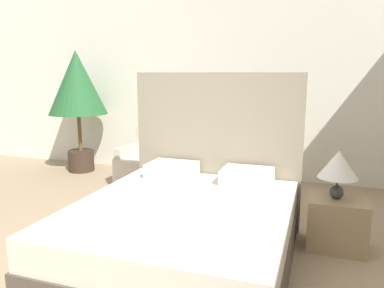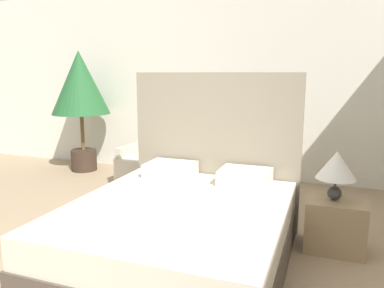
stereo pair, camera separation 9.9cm
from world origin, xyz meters
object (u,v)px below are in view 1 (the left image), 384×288
Objects in this scene: armchair_near_window_left at (145,167)px; nightstand at (337,224)px; armchair_near_window_right at (205,172)px; bed at (186,225)px; side_table at (174,170)px; table_lamp at (338,166)px; potted_palm at (77,88)px.

armchair_near_window_left reaches higher than nightstand.
nightstand is (1.65, -1.29, -0.02)m from armchair_near_window_right.
bed is 2.13m from side_table.
armchair_near_window_right is 1.65× the size of side_table.
table_lamp is 0.91× the size of side_table.
bed reaches higher than table_lamp.
side_table is at bearing 114.50° from bed.
nightstand is 1.16× the size of table_lamp.
potted_palm is at bearing 157.39° from table_lamp.
armchair_near_window_right is 1.57× the size of nightstand.
armchair_near_window_right is at bearing 1.17° from side_table.
table_lamp is (3.86, -1.61, -0.59)m from potted_palm.
armchair_near_window_left is at bearing 153.26° from nightstand.
table_lamp is (1.20, 0.68, 0.45)m from bed.
table_lamp is (1.63, -1.27, 0.52)m from armchair_near_window_right.
bed is 4.17× the size of side_table.
potted_palm reaches higher than table_lamp.
side_table is at bearing 178.57° from armchair_near_window_right.
bed is 2.37m from armchair_near_window_left.
bed reaches higher than armchair_near_window_left.
nightstand is 0.54m from table_lamp.
table_lamp is (-0.02, 0.02, 0.54)m from nightstand.
side_table reaches higher than nightstand.
armchair_near_window_right reaches higher than side_table.
armchair_near_window_right is at bearing 142.01° from nightstand.
bed is 2.52× the size of armchair_near_window_right.
table_lamp is at bearing -31.27° from side_table.
armchair_near_window_left is 1.76m from potted_palm.
table_lamp is at bearing -22.61° from potted_palm.
potted_palm is at bearing 168.84° from armchair_near_window_right.
side_table is at bearing 148.73° from table_lamp.
armchair_near_window_right is at bearing 141.95° from table_lamp.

